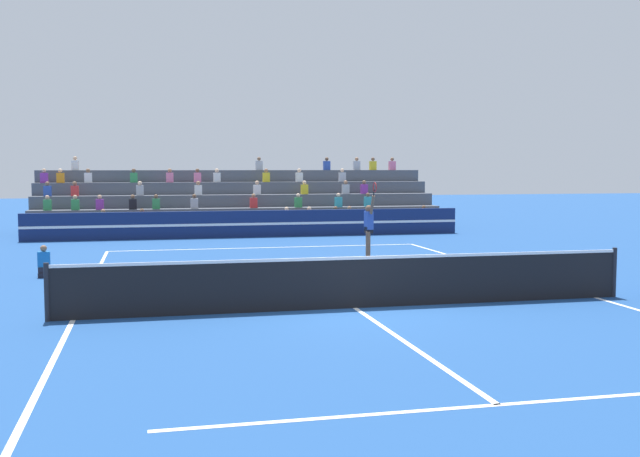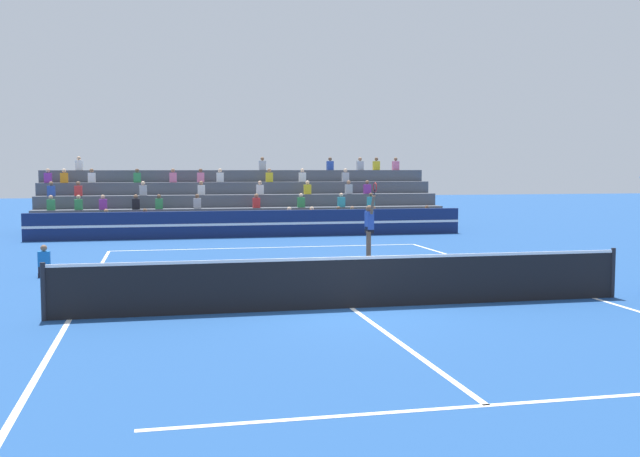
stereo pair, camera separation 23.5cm
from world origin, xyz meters
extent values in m
plane|color=navy|center=(0.00, 0.00, 0.00)|extent=(120.00, 120.00, 0.00)
cube|color=white|center=(0.00, 11.90, 0.00)|extent=(11.00, 0.10, 0.01)
cube|color=white|center=(-5.50, 0.00, 0.00)|extent=(0.10, 23.80, 0.01)
cube|color=white|center=(5.50, 0.00, 0.00)|extent=(0.10, 23.80, 0.01)
cube|color=white|center=(0.00, -6.43, 0.00)|extent=(8.25, 0.10, 0.01)
cube|color=white|center=(0.00, 6.43, 0.00)|extent=(8.25, 0.10, 0.01)
cube|color=white|center=(0.00, 0.00, 0.00)|extent=(0.10, 12.85, 0.01)
cylinder|color=black|center=(-5.95, 0.00, 0.55)|extent=(0.10, 0.10, 1.10)
cylinder|color=black|center=(5.95, 0.00, 0.55)|extent=(0.10, 0.10, 1.10)
cube|color=black|center=(0.00, 0.00, 0.50)|extent=(11.90, 0.02, 1.00)
cube|color=white|center=(0.00, 0.00, 1.03)|extent=(11.90, 0.04, 0.06)
cube|color=navy|center=(0.00, 16.10, 0.55)|extent=(18.00, 0.24, 1.10)
cube|color=white|center=(0.00, 15.97, 0.55)|extent=(18.00, 0.02, 0.10)
cube|color=#4C515B|center=(0.00, 17.38, 0.28)|extent=(18.03, 0.95, 0.55)
cube|color=#338C4C|center=(4.53, 17.20, 0.77)|extent=(0.32, 0.22, 0.44)
sphere|color=#9E7051|center=(4.53, 17.20, 1.09)|extent=(0.18, 0.18, 0.18)
cube|color=purple|center=(-4.36, 17.20, 0.77)|extent=(0.32, 0.22, 0.44)
sphere|color=brown|center=(-4.36, 17.20, 1.09)|extent=(0.18, 0.18, 0.18)
cube|color=teal|center=(-5.91, 17.20, 0.77)|extent=(0.32, 0.22, 0.44)
sphere|color=#9E7051|center=(-5.91, 17.20, 1.09)|extent=(0.18, 0.18, 0.18)
cube|color=orange|center=(8.00, 17.20, 0.77)|extent=(0.32, 0.22, 0.44)
sphere|color=brown|center=(8.00, 17.20, 1.09)|extent=(0.18, 0.18, 0.18)
cube|color=orange|center=(2.72, 17.20, 0.77)|extent=(0.32, 0.22, 0.44)
sphere|color=beige|center=(2.72, 17.20, 1.09)|extent=(0.18, 0.18, 0.18)
cube|color=teal|center=(3.90, 17.20, 0.77)|extent=(0.32, 0.22, 0.44)
sphere|color=brown|center=(3.90, 17.20, 1.09)|extent=(0.18, 0.18, 0.18)
cube|color=#B2B2B7|center=(5.51, 17.20, 0.77)|extent=(0.32, 0.22, 0.44)
sphere|color=#9E7051|center=(5.51, 17.20, 1.09)|extent=(0.18, 0.18, 0.18)
cube|color=silver|center=(1.72, 17.20, 0.77)|extent=(0.32, 0.22, 0.44)
sphere|color=beige|center=(1.72, 17.20, 1.09)|extent=(0.18, 0.18, 0.18)
cube|color=#4C515B|center=(0.00, 18.33, 0.55)|extent=(18.03, 0.95, 1.10)
cube|color=#338C4C|center=(-8.18, 18.15, 1.32)|extent=(0.32, 0.22, 0.44)
sphere|color=tan|center=(-8.18, 18.15, 1.64)|extent=(0.18, 0.18, 0.18)
cube|color=teal|center=(4.27, 18.15, 1.32)|extent=(0.32, 0.22, 0.44)
sphere|color=beige|center=(4.27, 18.15, 1.64)|extent=(0.18, 0.18, 0.18)
cube|color=red|center=(0.42, 18.15, 1.32)|extent=(0.32, 0.22, 0.44)
sphere|color=#9E7051|center=(0.42, 18.15, 1.64)|extent=(0.18, 0.18, 0.18)
cube|color=black|center=(-4.74, 18.15, 1.32)|extent=(0.32, 0.22, 0.44)
sphere|color=brown|center=(-4.74, 18.15, 1.64)|extent=(0.18, 0.18, 0.18)
cube|color=#338C4C|center=(-7.08, 18.15, 1.32)|extent=(0.32, 0.22, 0.44)
sphere|color=tan|center=(-7.08, 18.15, 1.64)|extent=(0.18, 0.18, 0.18)
cube|color=#338C4C|center=(-3.78, 18.15, 1.32)|extent=(0.32, 0.22, 0.44)
sphere|color=brown|center=(-3.78, 18.15, 1.64)|extent=(0.18, 0.18, 0.18)
cube|color=teal|center=(5.66, 18.15, 1.32)|extent=(0.32, 0.22, 0.44)
sphere|color=brown|center=(5.66, 18.15, 1.64)|extent=(0.18, 0.18, 0.18)
cube|color=#B2B2B7|center=(-2.16, 18.15, 1.32)|extent=(0.32, 0.22, 0.44)
sphere|color=brown|center=(-2.16, 18.15, 1.64)|extent=(0.18, 0.18, 0.18)
cube|color=#338C4C|center=(2.42, 18.15, 1.32)|extent=(0.32, 0.22, 0.44)
sphere|color=beige|center=(2.42, 18.15, 1.64)|extent=(0.18, 0.18, 0.18)
cube|color=purple|center=(-6.09, 18.15, 1.32)|extent=(0.32, 0.22, 0.44)
sphere|color=tan|center=(-6.09, 18.15, 1.64)|extent=(0.18, 0.18, 0.18)
cube|color=#4C515B|center=(0.00, 19.28, 0.83)|extent=(18.03, 0.95, 1.65)
cube|color=#B2B2B7|center=(4.86, 19.10, 1.87)|extent=(0.32, 0.22, 0.44)
sphere|color=#9E7051|center=(4.86, 19.10, 2.19)|extent=(0.18, 0.18, 0.18)
cube|color=#B2B2B7|center=(-4.45, 19.10, 1.87)|extent=(0.32, 0.22, 0.44)
sphere|color=beige|center=(-4.45, 19.10, 2.19)|extent=(0.18, 0.18, 0.18)
cube|color=red|center=(-7.17, 19.10, 1.87)|extent=(0.32, 0.22, 0.44)
sphere|color=brown|center=(-7.17, 19.10, 2.19)|extent=(0.18, 0.18, 0.18)
cube|color=silver|center=(0.71, 19.10, 1.87)|extent=(0.32, 0.22, 0.44)
sphere|color=tan|center=(0.71, 19.10, 2.19)|extent=(0.18, 0.18, 0.18)
cube|color=#2D4CA5|center=(-8.28, 19.10, 1.87)|extent=(0.32, 0.22, 0.44)
sphere|color=brown|center=(-8.28, 19.10, 2.19)|extent=(0.18, 0.18, 0.18)
cube|color=purple|center=(5.75, 19.10, 1.87)|extent=(0.32, 0.22, 0.44)
sphere|color=brown|center=(5.75, 19.10, 2.19)|extent=(0.18, 0.18, 0.18)
cube|color=yellow|center=(2.90, 19.10, 1.87)|extent=(0.32, 0.22, 0.44)
sphere|color=beige|center=(2.90, 19.10, 2.19)|extent=(0.18, 0.18, 0.18)
cube|color=silver|center=(-1.92, 19.10, 1.87)|extent=(0.32, 0.22, 0.44)
sphere|color=#9E7051|center=(-1.92, 19.10, 2.19)|extent=(0.18, 0.18, 0.18)
cube|color=#4C515B|center=(0.00, 20.23, 1.10)|extent=(18.03, 0.95, 2.20)
cube|color=purple|center=(-8.52, 20.05, 2.42)|extent=(0.32, 0.22, 0.44)
sphere|color=tan|center=(-8.52, 20.05, 2.74)|extent=(0.18, 0.18, 0.18)
cube|color=silver|center=(-6.68, 20.05, 2.42)|extent=(0.32, 0.22, 0.44)
sphere|color=brown|center=(-6.68, 20.05, 2.74)|extent=(0.18, 0.18, 0.18)
cube|color=silver|center=(-1.01, 20.05, 2.42)|extent=(0.32, 0.22, 0.44)
sphere|color=beige|center=(-1.01, 20.05, 2.74)|extent=(0.18, 0.18, 0.18)
cube|color=#338C4C|center=(-4.72, 20.05, 2.42)|extent=(0.32, 0.22, 0.44)
sphere|color=brown|center=(-4.72, 20.05, 2.74)|extent=(0.18, 0.18, 0.18)
cube|color=pink|center=(-3.13, 20.05, 2.42)|extent=(0.32, 0.22, 0.44)
sphere|color=#9E7051|center=(-3.13, 20.05, 2.74)|extent=(0.18, 0.18, 0.18)
cube|color=#B2B2B7|center=(4.94, 20.05, 2.42)|extent=(0.32, 0.22, 0.44)
sphere|color=beige|center=(4.94, 20.05, 2.74)|extent=(0.18, 0.18, 0.18)
cube|color=orange|center=(-7.85, 20.05, 2.42)|extent=(0.32, 0.22, 0.44)
sphere|color=beige|center=(-7.85, 20.05, 2.74)|extent=(0.18, 0.18, 0.18)
cube|color=pink|center=(-1.89, 20.05, 2.42)|extent=(0.32, 0.22, 0.44)
sphere|color=brown|center=(-1.89, 20.05, 2.74)|extent=(0.18, 0.18, 0.18)
cube|color=silver|center=(2.85, 20.05, 2.42)|extent=(0.32, 0.22, 0.44)
sphere|color=beige|center=(2.85, 20.05, 2.74)|extent=(0.18, 0.18, 0.18)
cube|color=yellow|center=(1.28, 20.05, 2.42)|extent=(0.32, 0.22, 0.44)
sphere|color=#9E7051|center=(1.28, 20.05, 2.74)|extent=(0.18, 0.18, 0.18)
cube|color=#4C515B|center=(0.00, 21.18, 1.38)|extent=(18.03, 0.95, 2.75)
cube|color=yellow|center=(6.75, 21.00, 2.97)|extent=(0.32, 0.22, 0.44)
sphere|color=brown|center=(6.75, 21.00, 3.29)|extent=(0.18, 0.18, 0.18)
cube|color=silver|center=(-7.30, 21.00, 2.97)|extent=(0.32, 0.22, 0.44)
sphere|color=tan|center=(-7.30, 21.00, 3.29)|extent=(0.18, 0.18, 0.18)
cube|color=#2D4CA5|center=(4.41, 21.00, 2.97)|extent=(0.32, 0.22, 0.44)
sphere|color=brown|center=(4.41, 21.00, 3.29)|extent=(0.18, 0.18, 0.18)
cube|color=pink|center=(7.75, 21.00, 2.97)|extent=(0.32, 0.22, 0.44)
sphere|color=brown|center=(7.75, 21.00, 3.29)|extent=(0.18, 0.18, 0.18)
cube|color=#B2B2B7|center=(1.08, 21.00, 2.97)|extent=(0.32, 0.22, 0.44)
sphere|color=brown|center=(1.08, 21.00, 3.29)|extent=(0.18, 0.18, 0.18)
cube|color=#B2B2B7|center=(5.92, 21.00, 2.97)|extent=(0.32, 0.22, 0.44)
sphere|color=#9E7051|center=(5.92, 21.00, 3.29)|extent=(0.18, 0.18, 0.18)
cube|color=black|center=(-6.78, 6.01, 0.06)|extent=(0.28, 0.36, 0.12)
cube|color=black|center=(-6.78, 6.01, 0.18)|extent=(0.28, 0.24, 0.18)
cube|color=#1966B2|center=(-6.78, 6.01, 0.47)|extent=(0.30, 0.18, 0.40)
sphere|color=brown|center=(-6.78, 6.01, 0.76)|extent=(0.17, 0.17, 0.17)
cylinder|color=brown|center=(2.56, 7.69, 0.45)|extent=(0.14, 0.14, 0.90)
cylinder|color=brown|center=(2.49, 7.46, 0.45)|extent=(0.14, 0.14, 0.90)
cube|color=black|center=(2.55, 7.59, 0.94)|extent=(0.21, 0.33, 0.20)
cube|color=#2D4CA5|center=(2.55, 7.59, 1.24)|extent=(0.21, 0.37, 0.56)
sphere|color=brown|center=(2.55, 7.59, 1.60)|extent=(0.22, 0.22, 0.22)
cube|color=white|center=(2.60, 7.69, 0.04)|extent=(0.26, 0.13, 0.09)
cube|color=white|center=(2.53, 7.47, 0.04)|extent=(0.26, 0.13, 0.09)
cylinder|color=brown|center=(2.54, 7.83, 1.18)|extent=(0.09, 0.09, 0.56)
cylinder|color=brown|center=(2.56, 7.25, 1.74)|extent=(0.10, 0.32, 0.59)
cylinder|color=black|center=(2.56, 7.10, 2.11)|extent=(0.04, 0.11, 0.22)
torus|color=#B21E1E|center=(2.56, 7.03, 2.27)|extent=(0.04, 0.40, 0.40)
sphere|color=#C6DB33|center=(0.91, 2.29, 0.03)|extent=(0.07, 0.07, 0.07)
camera|label=1|loc=(-4.06, -14.54, 2.86)|focal=42.00mm
camera|label=2|loc=(-3.83, -14.59, 2.86)|focal=42.00mm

